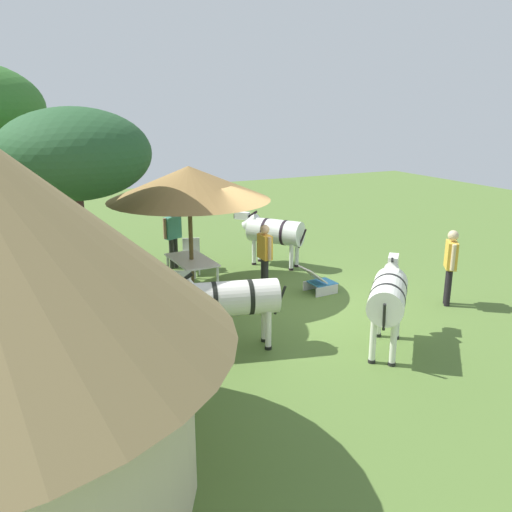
{
  "coord_description": "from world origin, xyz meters",
  "views": [
    {
      "loc": [
        -9.5,
        5.54,
        4.26
      ],
      "look_at": [
        0.67,
        0.58,
        1.0
      ],
      "focal_mm": 37.3,
      "sensor_mm": 36.0,
      "label": 1
    }
  ],
  "objects": [
    {
      "name": "ground_plane",
      "position": [
        0.0,
        0.0,
        0.0
      ],
      "size": [
        36.0,
        36.0,
        0.0
      ],
      "primitive_type": "plane",
      "color": "#527031"
    },
    {
      "name": "shade_umbrella",
      "position": [
        1.9,
        1.66,
        2.52
      ],
      "size": [
        3.71,
        3.71,
        2.91
      ],
      "color": "brown",
      "rests_on": "ground_plane"
    },
    {
      "name": "patio_dining_table",
      "position": [
        1.9,
        1.66,
        0.66
      ],
      "size": [
        1.56,
        0.87,
        0.74
      ],
      "rotation": [
        0.0,
        0.0,
        0.04
      ],
      "color": "silver",
      "rests_on": "ground_plane"
    },
    {
      "name": "patio_chair_east_end",
      "position": [
        3.13,
        1.24,
        0.52
      ],
      "size": [
        0.54,
        0.55,
        0.9
      ],
      "rotation": [
        0.0,
        0.0,
        1.24
      ],
      "color": "silver",
      "rests_on": "ground_plane"
    },
    {
      "name": "patio_chair_west_end",
      "position": [
        0.76,
        2.29,
        0.52
      ],
      "size": [
        0.58,
        0.59,
        0.9
      ],
      "rotation": [
        0.0,
        0.0,
        -2.07
      ],
      "color": "white",
      "rests_on": "ground_plane"
    },
    {
      "name": "guest_beside_umbrella",
      "position": [
        1.03,
        0.18,
        0.96
      ],
      "size": [
        0.57,
        0.22,
        1.59
      ],
      "rotation": [
        0.0,
        0.0,
        3.14
      ],
      "color": "#252524",
      "rests_on": "ground_plane"
    },
    {
      "name": "guest_behind_table",
      "position": [
        3.72,
        1.54,
        0.99
      ],
      "size": [
        0.35,
        0.56,
        1.64
      ],
      "rotation": [
        0.0,
        0.0,
        1.94
      ],
      "color": "black",
      "rests_on": "ground_plane"
    },
    {
      "name": "standing_watcher",
      "position": [
        -1.51,
        -3.01,
        1.01
      ],
      "size": [
        0.5,
        0.44,
        1.67
      ],
      "rotation": [
        0.0,
        0.0,
        -0.65
      ],
      "color": "black",
      "rests_on": "ground_plane"
    },
    {
      "name": "striped_lounge_chair",
      "position": [
        0.4,
        -0.91,
        0.26
      ],
      "size": [
        0.59,
        0.82,
        0.66
      ],
      "rotation": [
        0.0,
        0.0,
        3.2
      ],
      "color": "teal",
      "rests_on": "ground_plane"
    },
    {
      "name": "zebra_nearest_camera",
      "position": [
        2.76,
        -0.96,
        0.94
      ],
      "size": [
        1.82,
        1.49,
        1.47
      ],
      "rotation": [
        0.0,
        0.0,
        5.35
      ],
      "color": "silver",
      "rests_on": "ground_plane"
    },
    {
      "name": "zebra_by_umbrella",
      "position": [
        -2.65,
        -0.38,
        1.02
      ],
      "size": [
        1.69,
        1.64,
        1.56
      ],
      "rotation": [
        0.0,
        0.0,
        3.95
      ],
      "color": "silver",
      "rests_on": "ground_plane"
    },
    {
      "name": "zebra_toward_hut",
      "position": [
        -1.41,
        2.14,
        0.94
      ],
      "size": [
        1.02,
        2.31,
        1.48
      ],
      "rotation": [
        0.0,
        0.0,
        6.02
      ],
      "color": "silver",
      "rests_on": "ground_plane"
    },
    {
      "name": "acacia_tree_behind_hut",
      "position": [
        1.11,
        4.18,
        3.33
      ],
      "size": [
        2.89,
        2.89,
        4.21
      ],
      "color": "#523232",
      "rests_on": "ground_plane"
    }
  ]
}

